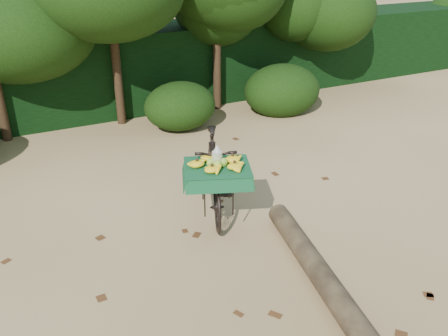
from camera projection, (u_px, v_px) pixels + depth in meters
name	position (u px, v px, depth m)	size (l,w,h in m)	color
ground	(201.00, 258.00, 5.88)	(80.00, 80.00, 0.00)	tan
vendor_bicycle	(214.00, 173.00, 6.68)	(1.34, 2.03, 1.17)	black
fallen_log	(339.00, 301.00, 4.97)	(0.27, 0.27, 3.73)	brown
hedge_backdrop	(83.00, 74.00, 10.56)	(26.00, 1.80, 1.80)	black
tree_row	(51.00, 31.00, 9.18)	(14.50, 2.00, 4.00)	black
bush_clumps	(133.00, 116.00, 9.35)	(8.80, 1.70, 0.90)	black
leaf_litter	(181.00, 232.00, 6.40)	(7.00, 7.30, 0.01)	#4C2B14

